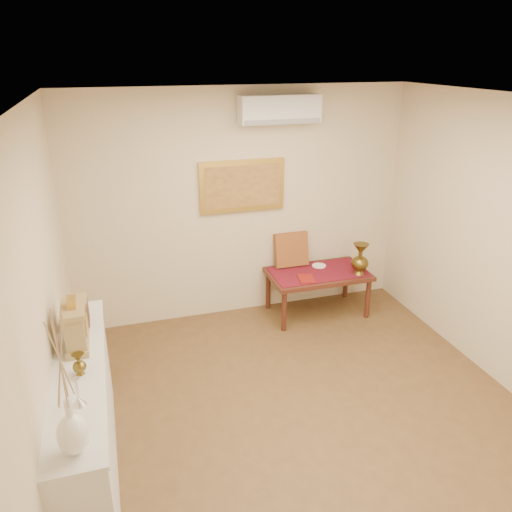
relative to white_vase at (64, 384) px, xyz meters
name	(u,v)px	position (x,y,z in m)	size (l,w,h in m)	color
floor	(312,425)	(1.81, 0.85, -1.43)	(4.50, 4.50, 0.00)	brown
ceiling	(330,104)	(1.81, 0.85, 1.27)	(4.50, 4.50, 0.00)	silver
wall_back	(242,206)	(1.81, 3.10, -0.08)	(4.00, 0.02, 2.70)	beige
wall_left	(42,324)	(-0.19, 0.85, -0.08)	(0.02, 4.50, 2.70)	beige
white_vase	(64,384)	(0.00, 0.00, 0.00)	(0.17, 0.17, 0.91)	white
candlestick	(77,392)	(0.01, 0.42, -0.36)	(0.09, 0.09, 0.19)	silver
brass_urn_small	(79,361)	(0.01, 0.75, -0.35)	(0.09, 0.09, 0.21)	brown
table_cloth	(318,272)	(2.66, 2.73, -0.88)	(1.14, 0.59, 0.01)	maroon
brass_urn_tall	(360,256)	(3.10, 2.53, -0.64)	(0.21, 0.21, 0.46)	brown
plate	(319,266)	(2.74, 2.88, -0.87)	(0.17, 0.17, 0.01)	white
menu	(306,279)	(2.44, 2.57, -0.87)	(0.18, 0.25, 0.01)	maroon
cushion	(291,249)	(2.41, 3.02, -0.67)	(0.42, 0.10, 0.42)	maroon
display_ledge	(86,422)	(-0.01, 0.85, -0.94)	(0.37, 2.02, 0.98)	silver
mantel_clock	(76,326)	(-0.01, 1.11, -0.28)	(0.17, 0.36, 0.41)	#A48954
wooden_chest	(78,312)	(-0.01, 1.44, -0.33)	(0.16, 0.21, 0.24)	#A48954
low_table	(318,277)	(2.66, 2.73, -0.95)	(1.20, 0.70, 0.55)	#4D2117
painting	(242,186)	(1.81, 3.07, 0.17)	(1.00, 0.06, 0.60)	gold
ac_unit	(279,109)	(2.21, 2.97, 1.02)	(0.90, 0.25, 0.30)	silver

